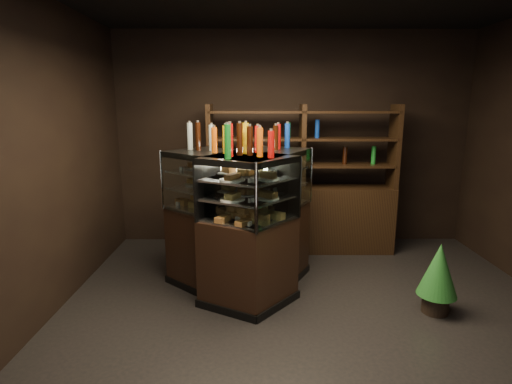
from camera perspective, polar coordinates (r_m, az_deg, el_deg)
The scene contains 7 objects.
ground at distance 3.86m, azimuth 8.45°, elevation -18.97°, with size 5.00×5.00×0.00m, color black.
room_shell at distance 3.30m, azimuth 9.54°, elevation 11.23°, with size 5.02×5.02×3.01m.
display_case at distance 4.36m, azimuth -1.77°, elevation -7.61°, with size 1.71×1.56×1.52m.
food_display at distance 4.18m, azimuth -1.82°, elevation 0.78°, with size 1.24×1.20×0.46m.
bottles_top at distance 4.11m, azimuth -1.88°, elevation 7.57°, with size 1.07×1.06×0.30m.
potted_conifer at distance 4.27m, azimuth 24.67°, elevation -9.91°, with size 0.38×0.38×0.80m.
back_shelving at distance 5.52m, azimuth 6.41°, elevation -2.30°, with size 2.51×0.44×2.00m.
Camera 1 is at (-0.55, -3.25, 2.00)m, focal length 28.00 mm.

